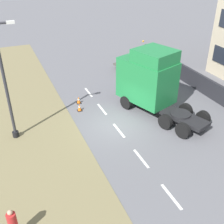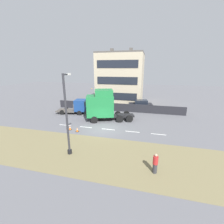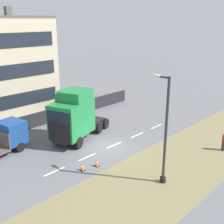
# 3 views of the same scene
# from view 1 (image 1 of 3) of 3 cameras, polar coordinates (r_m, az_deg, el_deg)

# --- Properties ---
(ground_plane) EXTENTS (120.00, 120.00, 0.00)m
(ground_plane) POSITION_cam_1_polar(r_m,az_deg,el_deg) (19.68, 0.58, -2.73)
(ground_plane) COLOR slate
(ground_plane) RESTS_ON ground
(grass_verge) EXTENTS (7.00, 44.00, 0.01)m
(grass_verge) POSITION_cam_1_polar(r_m,az_deg,el_deg) (18.54, -16.80, -6.53)
(grass_verge) COLOR olive
(grass_verge) RESTS_ON ground
(lane_markings) EXTENTS (0.16, 14.60, 0.00)m
(lane_markings) POSITION_cam_1_polar(r_m,az_deg,el_deg) (19.15, 1.42, -3.78)
(lane_markings) COLOR white
(lane_markings) RESTS_ON ground
(boundary_wall) EXTENTS (0.25, 24.00, 1.46)m
(boundary_wall) POSITION_cam_1_polar(r_m,az_deg,el_deg) (23.93, 20.82, 3.49)
(boundary_wall) COLOR #232328
(boundary_wall) RESTS_ON ground
(lorry_cab) EXTENTS (4.70, 7.47, 4.90)m
(lorry_cab) POSITION_cam_1_polar(r_m,az_deg,el_deg) (20.82, 7.66, 6.41)
(lorry_cab) COLOR black
(lorry_cab) RESTS_ON ground
(flatbed_truck) EXTENTS (2.81, 5.50, 2.51)m
(flatbed_truck) POSITION_cam_1_polar(r_m,az_deg,el_deg) (26.52, 6.57, 9.30)
(flatbed_truck) COLOR navy
(flatbed_truck) RESTS_ON ground
(lamp_post) EXTENTS (1.32, 0.40, 7.38)m
(lamp_post) POSITION_cam_1_polar(r_m,az_deg,el_deg) (17.99, -20.42, 4.03)
(lamp_post) COLOR black
(lamp_post) RESTS_ON ground
(traffic_cone_lead) EXTENTS (0.36, 0.36, 0.58)m
(traffic_cone_lead) POSITION_cam_1_polar(r_m,az_deg,el_deg) (22.53, -6.79, 2.43)
(traffic_cone_lead) COLOR black
(traffic_cone_lead) RESTS_ON ground
(traffic_cone_trailing) EXTENTS (0.36, 0.36, 0.58)m
(traffic_cone_trailing) POSITION_cam_1_polar(r_m,az_deg,el_deg) (21.45, -6.61, 0.93)
(traffic_cone_trailing) COLOR black
(traffic_cone_trailing) RESTS_ON ground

